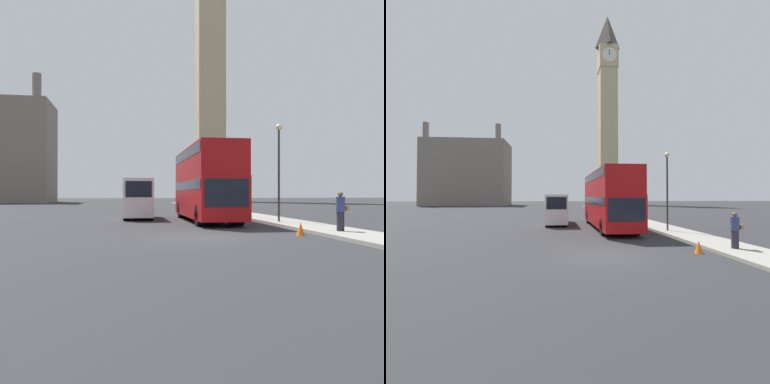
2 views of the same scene
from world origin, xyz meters
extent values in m
plane|color=#28282B|center=(0.00, 0.00, 0.00)|extent=(300.00, 300.00, 0.00)
cube|color=gray|center=(6.28, 0.00, 0.07)|extent=(2.55, 120.00, 0.15)
cube|color=tan|center=(15.46, 76.56, 23.35)|extent=(5.93, 5.93, 46.71)
cylinder|color=slate|center=(-19.14, 64.68, 21.58)|extent=(1.59, 1.59, 4.28)
cube|color=#A80F11|center=(2.04, 9.55, 1.49)|extent=(2.54, 11.31, 2.35)
cube|color=#A80F11|center=(2.04, 9.55, 3.59)|extent=(2.54, 11.08, 1.85)
cube|color=black|center=(2.04, 9.55, 2.24)|extent=(2.58, 10.85, 0.55)
cube|color=black|center=(2.04, 9.55, 4.14)|extent=(2.58, 10.63, 0.55)
cube|color=black|center=(2.04, 3.88, 1.77)|extent=(2.23, 0.03, 1.41)
cylinder|color=black|center=(1.12, 5.59, 0.58)|extent=(0.71, 1.15, 1.15)
cylinder|color=black|center=(2.95, 5.59, 0.58)|extent=(0.71, 1.15, 1.15)
cylinder|color=black|center=(1.12, 13.50, 0.58)|extent=(0.71, 1.15, 1.15)
cylinder|color=black|center=(2.95, 13.50, 0.58)|extent=(0.71, 1.15, 1.15)
cube|color=white|center=(-2.12, 13.12, 1.46)|extent=(1.93, 6.07, 2.52)
cube|color=black|center=(-2.12, 10.08, 2.02)|extent=(1.64, 0.02, 1.01)
cube|color=black|center=(-2.12, 11.15, 2.02)|extent=(1.96, 1.09, 0.81)
cylinder|color=black|center=(-2.84, 11.06, 0.37)|extent=(0.48, 0.74, 0.74)
cylinder|color=black|center=(-1.40, 11.06, 0.37)|extent=(0.48, 0.74, 0.74)
cylinder|color=black|center=(-2.84, 15.18, 0.37)|extent=(0.48, 0.74, 0.74)
cylinder|color=black|center=(-1.40, 15.18, 0.37)|extent=(0.48, 0.74, 0.74)
cylinder|color=#23232D|center=(6.11, 0.25, 0.56)|extent=(0.32, 0.32, 0.81)
cylinder|color=navy|center=(6.11, 0.25, 1.28)|extent=(0.37, 0.37, 0.64)
sphere|color=brown|center=(6.11, 0.25, 1.71)|extent=(0.22, 0.22, 0.22)
cube|color=olive|center=(6.39, 0.25, 1.12)|extent=(0.12, 0.24, 0.20)
cylinder|color=#2D332D|center=(5.74, 6.65, 2.75)|extent=(0.12, 0.12, 5.20)
sphere|color=beige|center=(5.74, 6.65, 5.53)|extent=(0.36, 0.36, 0.36)
cube|color=black|center=(-2.16, 29.70, 0.57)|extent=(1.74, 4.46, 0.83)
cube|color=black|center=(-2.16, 29.81, 1.31)|extent=(1.56, 2.14, 0.65)
cylinder|color=black|center=(-2.84, 28.27, 0.31)|extent=(0.38, 0.63, 0.63)
cylinder|color=black|center=(-1.48, 28.27, 0.31)|extent=(0.38, 0.63, 0.63)
cylinder|color=black|center=(-2.84, 31.12, 0.31)|extent=(0.38, 0.63, 0.63)
cylinder|color=black|center=(-1.48, 31.12, 0.31)|extent=(0.38, 0.63, 0.63)
cone|color=orange|center=(4.24, 0.04, 0.28)|extent=(0.36, 0.36, 0.55)
camera|label=1|loc=(-2.84, -16.69, 1.74)|focal=40.00mm
camera|label=2|loc=(-2.08, -10.97, 2.51)|focal=24.00mm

